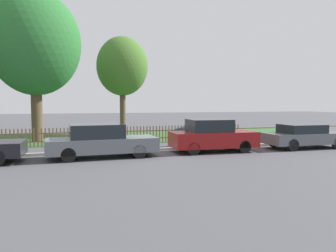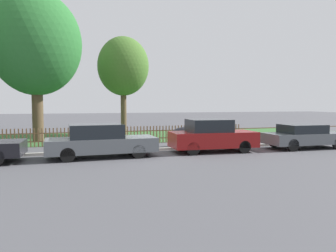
{
  "view_description": "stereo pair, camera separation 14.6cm",
  "coord_description": "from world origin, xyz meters",
  "px_view_note": "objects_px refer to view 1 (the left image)",
  "views": [
    {
      "loc": [
        -2.62,
        -14.94,
        2.28
      ],
      "look_at": [
        2.23,
        1.07,
        1.1
      ],
      "focal_mm": 35.0,
      "sensor_mm": 36.0,
      "label": 1
    },
    {
      "loc": [
        -2.48,
        -14.98,
        2.28
      ],
      "look_at": [
        2.23,
        1.07,
        1.1
      ],
      "focal_mm": 35.0,
      "sensor_mm": 36.0,
      "label": 2
    }
  ],
  "objects_px": {
    "parked_car_red_compact": "(304,136)",
    "tree_behind_motorcycle": "(35,44)",
    "parked_car_navy_estate": "(212,136)",
    "covered_motorcycle": "(189,134)",
    "tree_mid_park": "(122,67)",
    "parked_car_black_saloon": "(101,141)"
  },
  "relations": [
    {
      "from": "covered_motorcycle",
      "to": "tree_behind_motorcycle",
      "type": "xyz_separation_m",
      "value": [
        -7.82,
        4.57,
        5.05
      ]
    },
    {
      "from": "parked_car_navy_estate",
      "to": "parked_car_red_compact",
      "type": "height_order",
      "value": "parked_car_navy_estate"
    },
    {
      "from": "tree_mid_park",
      "to": "parked_car_navy_estate",
      "type": "bearing_deg",
      "value": -74.31
    },
    {
      "from": "covered_motorcycle",
      "to": "parked_car_navy_estate",
      "type": "bearing_deg",
      "value": -78.5
    },
    {
      "from": "parked_car_black_saloon",
      "to": "parked_car_navy_estate",
      "type": "xyz_separation_m",
      "value": [
        5.11,
        0.13,
        0.06
      ]
    },
    {
      "from": "parked_car_navy_estate",
      "to": "tree_mid_park",
      "type": "relative_size",
      "value": 0.57
    },
    {
      "from": "parked_car_black_saloon",
      "to": "tree_mid_park",
      "type": "xyz_separation_m",
      "value": [
        2.45,
        9.62,
        4.16
      ]
    },
    {
      "from": "parked_car_navy_estate",
      "to": "tree_mid_park",
      "type": "xyz_separation_m",
      "value": [
        -2.66,
        9.48,
        4.11
      ]
    },
    {
      "from": "parked_car_red_compact",
      "to": "parked_car_black_saloon",
      "type": "bearing_deg",
      "value": -179.58
    },
    {
      "from": "parked_car_navy_estate",
      "to": "covered_motorcycle",
      "type": "relative_size",
      "value": 1.97
    },
    {
      "from": "parked_car_black_saloon",
      "to": "tree_behind_motorcycle",
      "type": "xyz_separation_m",
      "value": [
        -3.05,
        6.85,
        4.99
      ]
    },
    {
      "from": "parked_car_black_saloon",
      "to": "parked_car_red_compact",
      "type": "relative_size",
      "value": 1.1
    },
    {
      "from": "parked_car_black_saloon",
      "to": "tree_mid_park",
      "type": "relative_size",
      "value": 0.65
    },
    {
      "from": "parked_car_black_saloon",
      "to": "tree_mid_park",
      "type": "bearing_deg",
      "value": 73.53
    },
    {
      "from": "parked_car_red_compact",
      "to": "parked_car_navy_estate",
      "type": "bearing_deg",
      "value": 178.35
    },
    {
      "from": "parked_car_black_saloon",
      "to": "covered_motorcycle",
      "type": "xyz_separation_m",
      "value": [
        4.77,
        2.28,
        -0.06
      ]
    },
    {
      "from": "covered_motorcycle",
      "to": "tree_mid_park",
      "type": "relative_size",
      "value": 0.29
    },
    {
      "from": "parked_car_black_saloon",
      "to": "tree_behind_motorcycle",
      "type": "height_order",
      "value": "tree_behind_motorcycle"
    },
    {
      "from": "tree_behind_motorcycle",
      "to": "parked_car_red_compact",
      "type": "bearing_deg",
      "value": -27.86
    },
    {
      "from": "tree_behind_motorcycle",
      "to": "parked_car_black_saloon",
      "type": "bearing_deg",
      "value": -65.97
    },
    {
      "from": "parked_car_red_compact",
      "to": "tree_behind_motorcycle",
      "type": "relative_size",
      "value": 0.48
    },
    {
      "from": "parked_car_navy_estate",
      "to": "parked_car_red_compact",
      "type": "relative_size",
      "value": 0.96
    }
  ]
}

